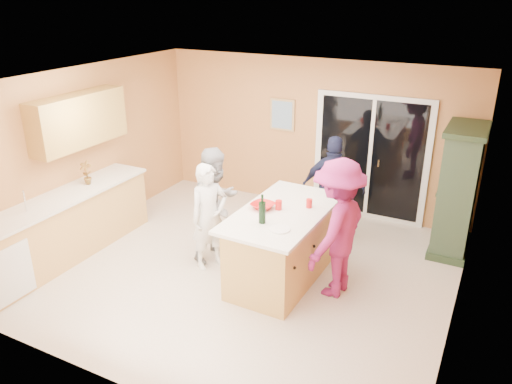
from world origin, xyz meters
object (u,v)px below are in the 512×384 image
at_px(woman_grey, 217,204).
at_px(woman_magenta, 337,229).
at_px(kitchen_island, 282,247).
at_px(green_hutch, 458,192).
at_px(woman_white, 209,217).
at_px(woman_navy, 333,189).

relative_size(woman_grey, woman_magenta, 0.92).
height_order(kitchen_island, woman_grey, woman_grey).
height_order(kitchen_island, green_hutch, green_hutch).
xyz_separation_m(woman_white, woman_magenta, (1.76, 0.17, 0.14)).
height_order(green_hutch, woman_magenta, green_hutch).
relative_size(woman_white, woman_navy, 0.92).
bearing_deg(woman_navy, woman_grey, 32.70).
bearing_deg(green_hutch, woman_grey, -150.05).
bearing_deg(green_hutch, woman_magenta, -122.62).
bearing_deg(green_hutch, kitchen_island, -135.45).
relative_size(kitchen_island, woman_grey, 1.18).
height_order(kitchen_island, woman_magenta, woman_magenta).
distance_m(green_hutch, woman_white, 3.57).
bearing_deg(woman_grey, kitchen_island, -86.92).
distance_m(woman_navy, woman_magenta, 1.53).
xyz_separation_m(woman_white, woman_navy, (1.22, 1.60, 0.07)).
bearing_deg(woman_magenta, woman_grey, -85.66).
xyz_separation_m(woman_navy, woman_magenta, (0.53, -1.43, 0.08)).
relative_size(green_hutch, woman_navy, 1.16).
bearing_deg(woman_navy, woman_white, 39.72).
bearing_deg(woman_white, woman_grey, 40.22).
relative_size(green_hutch, woman_grey, 1.15).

